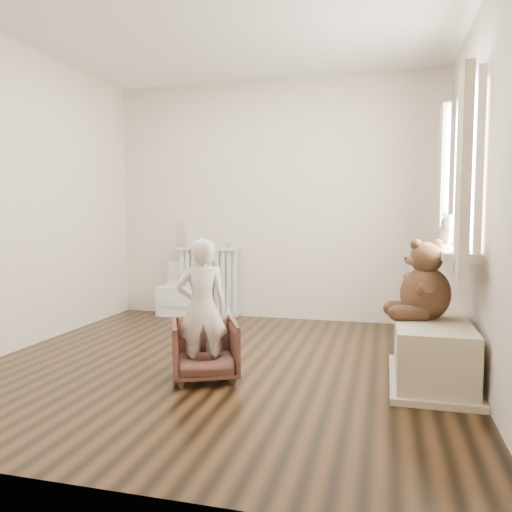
% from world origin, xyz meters
% --- Properties ---
extents(floor, '(3.60, 3.60, 0.01)m').
position_xyz_m(floor, '(0.00, 0.00, 0.00)').
color(floor, black).
rests_on(floor, ground).
extents(ceiling, '(3.60, 3.60, 0.01)m').
position_xyz_m(ceiling, '(0.00, 0.00, 2.60)').
color(ceiling, white).
rests_on(ceiling, ground).
extents(back_wall, '(3.60, 0.02, 2.60)m').
position_xyz_m(back_wall, '(0.00, 1.80, 1.30)').
color(back_wall, silver).
rests_on(back_wall, ground).
extents(front_wall, '(3.60, 0.02, 2.60)m').
position_xyz_m(front_wall, '(0.00, -1.80, 1.30)').
color(front_wall, silver).
rests_on(front_wall, ground).
extents(left_wall, '(0.02, 3.60, 2.60)m').
position_xyz_m(left_wall, '(-1.80, 0.00, 1.30)').
color(left_wall, silver).
rests_on(left_wall, ground).
extents(right_wall, '(0.02, 3.60, 2.60)m').
position_xyz_m(right_wall, '(1.80, 0.00, 1.30)').
color(right_wall, silver).
rests_on(right_wall, ground).
extents(window, '(0.03, 0.90, 1.10)m').
position_xyz_m(window, '(1.76, 0.30, 1.45)').
color(window, white).
rests_on(window, right_wall).
extents(window_sill, '(0.22, 1.10, 0.06)m').
position_xyz_m(window_sill, '(1.67, 0.30, 0.87)').
color(window_sill, silver).
rests_on(window_sill, right_wall).
extents(curtain_left, '(0.06, 0.26, 1.30)m').
position_xyz_m(curtain_left, '(1.65, -0.27, 1.39)').
color(curtain_left, beige).
rests_on(curtain_left, right_wall).
extents(curtain_right, '(0.06, 0.26, 1.30)m').
position_xyz_m(curtain_right, '(1.65, 0.87, 1.39)').
color(curtain_right, beige).
rests_on(curtain_right, right_wall).
extents(radiator, '(0.74, 0.14, 0.78)m').
position_xyz_m(radiator, '(-0.73, 1.68, 0.39)').
color(radiator, silver).
rests_on(radiator, floor).
extents(paper_doll, '(0.18, 0.02, 0.30)m').
position_xyz_m(paper_doll, '(-0.89, 1.68, 0.93)').
color(paper_doll, beige).
rests_on(paper_doll, radiator).
extents(tin_a, '(0.10, 0.10, 0.06)m').
position_xyz_m(tin_a, '(-0.66, 1.68, 0.81)').
color(tin_a, '#A59E8C').
rests_on(tin_a, radiator).
extents(tin_b, '(0.09, 0.09, 0.05)m').
position_xyz_m(tin_b, '(-0.47, 1.68, 0.80)').
color(tin_b, '#A59E8C').
rests_on(tin_b, radiator).
extents(toy_vanity, '(0.39, 0.28, 0.61)m').
position_xyz_m(toy_vanity, '(-1.11, 1.65, 0.28)').
color(toy_vanity, silver).
rests_on(toy_vanity, floor).
extents(armchair, '(0.60, 0.60, 0.42)m').
position_xyz_m(armchair, '(-0.01, -0.36, 0.21)').
color(armchair, brown).
rests_on(armchair, floor).
extents(child, '(0.42, 0.36, 0.97)m').
position_xyz_m(child, '(-0.01, -0.41, 0.50)').
color(child, white).
rests_on(child, armchair).
extents(toy_bench, '(0.48, 0.91, 0.43)m').
position_xyz_m(toy_bench, '(1.52, -0.06, 0.20)').
color(toy_bench, beige).
rests_on(toy_bench, floor).
extents(teddy_bear, '(0.50, 0.42, 0.54)m').
position_xyz_m(teddy_bear, '(1.47, 0.04, 0.67)').
color(teddy_bear, '#392315').
rests_on(teddy_bear, toy_bench).
extents(plush_cat, '(0.27, 0.34, 0.25)m').
position_xyz_m(plush_cat, '(1.66, 0.50, 1.00)').
color(plush_cat, '#666155').
rests_on(plush_cat, window_sill).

